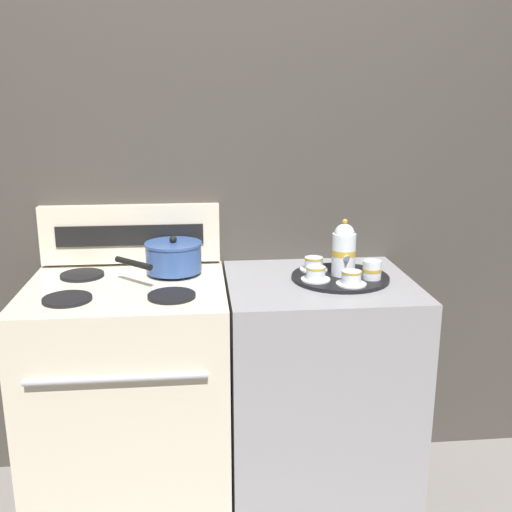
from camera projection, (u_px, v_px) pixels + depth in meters
The scene contains 12 objects.
ground_plane at pixel (225, 498), 2.40m from camera, with size 6.00×6.00×0.00m, color gray.
wall_back at pixel (217, 213), 2.43m from camera, with size 6.00×0.05×2.20m.
stove at pixel (131, 400), 2.25m from camera, with size 0.72×0.64×0.92m.
control_panel at pixel (131, 234), 2.37m from camera, with size 0.70×0.05×0.23m.
side_counter at pixel (317, 392), 2.32m from camera, with size 0.68×0.61×0.90m.
saucepan at pixel (173, 257), 2.26m from camera, with size 0.32×0.32×0.14m.
serving_tray at pixel (340, 277), 2.21m from camera, with size 0.36×0.36×0.01m.
teapot at pixel (344, 249), 2.20m from camera, with size 0.09×0.14×0.21m.
teacup_left at pixel (316, 274), 2.15m from camera, with size 0.11×0.11×0.05m.
teacup_right at pixel (314, 264), 2.27m from camera, with size 0.11×0.11×0.05m.
teacup_front at pixel (351, 278), 2.10m from camera, with size 0.11×0.11×0.05m.
creamer_jug at pixel (372, 270), 2.16m from camera, with size 0.07×0.07×0.07m.
Camera 1 is at (-0.08, -2.07, 1.56)m, focal length 42.00 mm.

